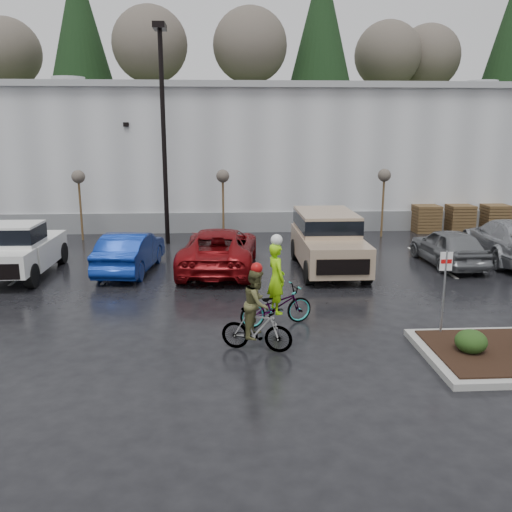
{
  "coord_description": "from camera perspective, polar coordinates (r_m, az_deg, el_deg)",
  "views": [
    {
      "loc": [
        -1.4,
        -11.94,
        5.0
      ],
      "look_at": [
        -0.5,
        3.76,
        1.3
      ],
      "focal_mm": 38.0,
      "sensor_mm": 36.0,
      "label": 1
    }
  ],
  "objects": [
    {
      "name": "ground",
      "position": [
        13.02,
        3.2,
        -9.37
      ],
      "size": [
        120.0,
        120.0,
        0.0
      ],
      "primitive_type": "plane",
      "color": "black",
      "rests_on": "ground"
    },
    {
      "name": "warehouse",
      "position": [
        33.99,
        -0.92,
        10.96
      ],
      "size": [
        60.5,
        15.5,
        7.2
      ],
      "color": "#B0B2B5",
      "rests_on": "ground"
    },
    {
      "name": "wooded_ridge",
      "position": [
        56.99,
        -1.89,
        11.22
      ],
      "size": [
        80.0,
        25.0,
        6.0
      ],
      "primitive_type": "cube",
      "color": "#263817",
      "rests_on": "ground"
    },
    {
      "name": "lamppost",
      "position": [
        24.09,
        -9.78,
        14.68
      ],
      "size": [
        0.5,
        1.0,
        9.22
      ],
      "color": "black",
      "rests_on": "ground"
    },
    {
      "name": "sapling_west",
      "position": [
        25.9,
        -18.18,
        7.55
      ],
      "size": [
        0.6,
        0.6,
        3.2
      ],
      "color": "#4C3A1E",
      "rests_on": "ground"
    },
    {
      "name": "sapling_mid",
      "position": [
        25.04,
        -3.51,
        8.01
      ],
      "size": [
        0.6,
        0.6,
        3.2
      ],
      "color": "#4C3A1E",
      "rests_on": "ground"
    },
    {
      "name": "sapling_east",
      "position": [
        26.11,
        13.34,
        7.89
      ],
      "size": [
        0.6,
        0.6,
        3.2
      ],
      "color": "#4C3A1E",
      "rests_on": "ground"
    },
    {
      "name": "pallet_stack_a",
      "position": [
        28.1,
        17.45,
        3.77
      ],
      "size": [
        1.2,
        1.2,
        1.35
      ],
      "primitive_type": "cube",
      "color": "#4C3A1E",
      "rests_on": "ground"
    },
    {
      "name": "pallet_stack_b",
      "position": [
        28.74,
        20.63,
        3.73
      ],
      "size": [
        1.2,
        1.2,
        1.35
      ],
      "primitive_type": "cube",
      "color": "#4C3A1E",
      "rests_on": "ground"
    },
    {
      "name": "pallet_stack_c",
      "position": [
        29.51,
        23.83,
        3.68
      ],
      "size": [
        1.2,
        1.2,
        1.35
      ],
      "primitive_type": "cube",
      "color": "#4C3A1E",
      "rests_on": "ground"
    },
    {
      "name": "shrub_a",
      "position": [
        13.03,
        21.7,
        -8.36
      ],
      "size": [
        0.7,
        0.7,
        0.52
      ],
      "primitive_type": "ellipsoid",
      "color": "#1B3512",
      "rests_on": "curb_island"
    },
    {
      "name": "fire_lane_sign",
      "position": [
        13.69,
        19.22,
        -2.75
      ],
      "size": [
        0.3,
        0.05,
        2.2
      ],
      "color": "gray",
      "rests_on": "ground"
    },
    {
      "name": "pickup_white",
      "position": [
        20.64,
        -23.46,
        0.9
      ],
      "size": [
        2.1,
        5.2,
        1.96
      ],
      "primitive_type": null,
      "color": "white",
      "rests_on": "ground"
    },
    {
      "name": "car_blue",
      "position": [
        19.85,
        -13.09,
        0.44
      ],
      "size": [
        2.0,
        4.52,
        1.44
      ],
      "primitive_type": "imported",
      "rotation": [
        0.0,
        0.0,
        3.03
      ],
      "color": "navy",
      "rests_on": "ground"
    },
    {
      "name": "car_red",
      "position": [
        19.59,
        -3.88,
        0.73
      ],
      "size": [
        3.0,
        5.72,
        1.54
      ],
      "primitive_type": "imported",
      "rotation": [
        0.0,
        0.0,
        3.06
      ],
      "color": "maroon",
      "rests_on": "ground"
    },
    {
      "name": "suv_tan",
      "position": [
        19.63,
        7.63,
        1.45
      ],
      "size": [
        2.2,
        5.1,
        2.06
      ],
      "primitive_type": null,
      "color": "tan",
      "rests_on": "ground"
    },
    {
      "name": "car_grey",
      "position": [
        21.5,
        19.6,
        0.93
      ],
      "size": [
        1.84,
        4.19,
        1.4
      ],
      "primitive_type": "imported",
      "rotation": [
        0.0,
        0.0,
        3.19
      ],
      "color": "slate",
      "rests_on": "ground"
    },
    {
      "name": "car_far_silver",
      "position": [
        23.15,
        25.1,
        1.56
      ],
      "size": [
        2.94,
        5.85,
        1.63
      ],
      "primitive_type": "imported",
      "rotation": [
        0.0,
        0.0,
        3.02
      ],
      "color": "#A5A8AD",
      "rests_on": "ground"
    },
    {
      "name": "cyclist_hivis",
      "position": [
        14.04,
        2.13,
        -4.41
      ],
      "size": [
        2.11,
        1.29,
        2.42
      ],
      "rotation": [
        0.0,
        0.0,
        1.9
      ],
      "color": "#3F3F44",
      "rests_on": "ground"
    },
    {
      "name": "cyclist_olive",
      "position": [
        12.45,
        0.07,
        -6.6
      ],
      "size": [
        1.68,
        0.93,
        2.1
      ],
      "rotation": [
        0.0,
        0.0,
        1.27
      ],
      "color": "#3F3F44",
      "rests_on": "ground"
    }
  ]
}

